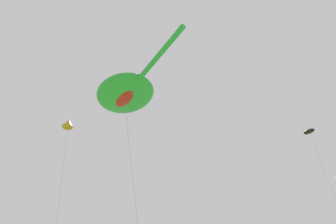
% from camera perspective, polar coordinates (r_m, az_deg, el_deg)
% --- Properties ---
extents(big_show_kite, '(4.33, 10.66, 17.96)m').
position_cam_1_polar(big_show_kite, '(26.03, -7.06, 3.09)').
color(big_show_kite, green).
rests_on(big_show_kite, ground).
extents(small_kite_delta_white, '(1.64, 1.12, 15.14)m').
position_cam_1_polar(small_kite_delta_white, '(25.27, -16.33, -1.93)').
color(small_kite_delta_white, orange).
rests_on(small_kite_delta_white, ground).
extents(small_kite_diamond_red, '(2.73, 0.90, 14.65)m').
position_cam_1_polar(small_kite_diamond_red, '(26.73, 22.70, -3.59)').
color(small_kite_diamond_red, black).
rests_on(small_kite_diamond_red, ground).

